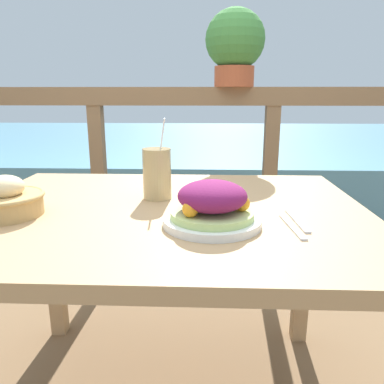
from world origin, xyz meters
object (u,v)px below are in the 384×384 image
at_px(salad_plate, 212,206).
at_px(bread_basket, 5,200).
at_px(drink_glass, 157,174).
at_px(potted_plant, 235,44).

bearing_deg(salad_plate, bread_basket, 174.33).
bearing_deg(drink_glass, potted_plant, 70.18).
bearing_deg(drink_glass, bread_basket, -154.26).
distance_m(drink_glass, bread_basket, 0.44).
relative_size(drink_glass, potted_plant, 0.69).
bearing_deg(bread_basket, drink_glass, 25.74).
bearing_deg(salad_plate, potted_plant, 83.59).
bearing_deg(potted_plant, bread_basket, -124.54).
distance_m(drink_glass, potted_plant, 0.97).
relative_size(bread_basket, potted_plant, 0.56).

